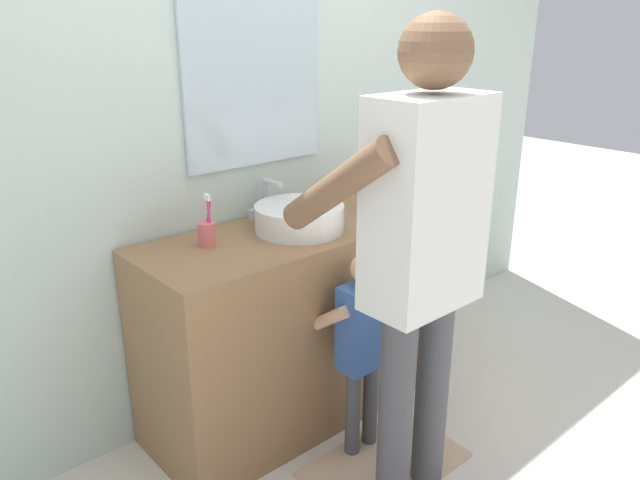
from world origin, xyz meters
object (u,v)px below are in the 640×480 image
at_px(child_toddler, 362,338).
at_px(soap_bottle, 366,197).
at_px(toothbrush_cup, 207,232).
at_px(adult_parent, 420,235).

bearing_deg(child_toddler, soap_bottle, 43.87).
relative_size(toothbrush_cup, child_toddler, 0.23).
xyz_separation_m(toothbrush_cup, child_toddler, (0.39, -0.48, -0.41)).
height_order(toothbrush_cup, child_toddler, toothbrush_cup).
height_order(soap_bottle, child_toddler, soap_bottle).
bearing_deg(child_toddler, toothbrush_cup, 128.87).
bearing_deg(toothbrush_cup, child_toddler, -51.13).
bearing_deg(soap_bottle, adult_parent, -122.75).
relative_size(child_toddler, adult_parent, 0.51).
relative_size(soap_bottle, child_toddler, 0.19).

